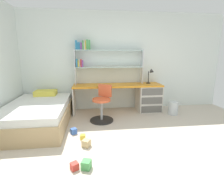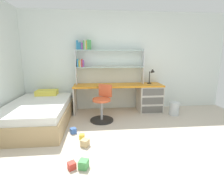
{
  "view_description": "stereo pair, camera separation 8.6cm",
  "coord_description": "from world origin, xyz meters",
  "px_view_note": "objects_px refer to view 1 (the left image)",
  "views": [
    {
      "loc": [
        -0.65,
        -1.86,
        1.46
      ],
      "look_at": [
        -0.24,
        1.57,
        0.77
      ],
      "focal_mm": 26.79,
      "sensor_mm": 36.0,
      "label": 1
    },
    {
      "loc": [
        -0.57,
        -1.87,
        1.46
      ],
      "look_at": [
        -0.24,
        1.57,
        0.77
      ],
      "focal_mm": 26.79,
      "sensor_mm": 36.0,
      "label": 2
    }
  ],
  "objects_px": {
    "swivel_chair": "(102,107)",
    "toy_block_blue_4": "(74,131)",
    "bed_platform": "(38,114)",
    "waste_bin": "(173,108)",
    "bookshelf_hutch": "(99,57)",
    "toy_block_red_2": "(74,166)",
    "toy_block_natural_3": "(86,143)",
    "desk_lamp": "(151,74)",
    "toy_block_yellow_1": "(83,137)",
    "desk": "(140,96)",
    "toy_block_green_0": "(86,165)"
  },
  "relations": [
    {
      "from": "desk",
      "to": "toy_block_yellow_1",
      "type": "height_order",
      "value": "desk"
    },
    {
      "from": "toy_block_yellow_1",
      "to": "toy_block_red_2",
      "type": "relative_size",
      "value": 0.92
    },
    {
      "from": "waste_bin",
      "to": "toy_block_natural_3",
      "type": "relative_size",
      "value": 2.83
    },
    {
      "from": "bed_platform",
      "to": "toy_block_blue_4",
      "type": "distance_m",
      "value": 0.94
    },
    {
      "from": "toy_block_yellow_1",
      "to": "toy_block_red_2",
      "type": "xyz_separation_m",
      "value": [
        -0.06,
        -0.79,
        0.0
      ]
    },
    {
      "from": "waste_bin",
      "to": "toy_block_blue_4",
      "type": "height_order",
      "value": "waste_bin"
    },
    {
      "from": "desk_lamp",
      "to": "toy_block_red_2",
      "type": "bearing_deg",
      "value": -128.79
    },
    {
      "from": "bed_platform",
      "to": "toy_block_red_2",
      "type": "bearing_deg",
      "value": -59.75
    },
    {
      "from": "bookshelf_hutch",
      "to": "toy_block_red_2",
      "type": "relative_size",
      "value": 18.85
    },
    {
      "from": "bookshelf_hutch",
      "to": "toy_block_natural_3",
      "type": "relative_size",
      "value": 15.28
    },
    {
      "from": "bookshelf_hutch",
      "to": "swivel_chair",
      "type": "relative_size",
      "value": 2.18
    },
    {
      "from": "toy_block_blue_4",
      "to": "toy_block_natural_3",
      "type": "bearing_deg",
      "value": -62.37
    },
    {
      "from": "toy_block_green_0",
      "to": "bookshelf_hutch",
      "type": "bearing_deg",
      "value": 83.03
    },
    {
      "from": "toy_block_yellow_1",
      "to": "desk",
      "type": "bearing_deg",
      "value": 43.9
    },
    {
      "from": "toy_block_yellow_1",
      "to": "bookshelf_hutch",
      "type": "bearing_deg",
      "value": 76.4
    },
    {
      "from": "desk",
      "to": "desk_lamp",
      "type": "height_order",
      "value": "desk_lamp"
    },
    {
      "from": "bed_platform",
      "to": "waste_bin",
      "type": "relative_size",
      "value": 5.83
    },
    {
      "from": "desk",
      "to": "toy_block_green_0",
      "type": "height_order",
      "value": "desk"
    },
    {
      "from": "toy_block_green_0",
      "to": "toy_block_blue_4",
      "type": "distance_m",
      "value": 1.06
    },
    {
      "from": "toy_block_natural_3",
      "to": "toy_block_blue_4",
      "type": "distance_m",
      "value": 0.54
    },
    {
      "from": "waste_bin",
      "to": "toy_block_red_2",
      "type": "bearing_deg",
      "value": -141.23
    },
    {
      "from": "toy_block_red_2",
      "to": "bookshelf_hutch",
      "type": "bearing_deg",
      "value": 79.38
    },
    {
      "from": "desk_lamp",
      "to": "desk",
      "type": "bearing_deg",
      "value": -169.8
    },
    {
      "from": "toy_block_blue_4",
      "to": "toy_block_yellow_1",
      "type": "bearing_deg",
      "value": -51.69
    },
    {
      "from": "bookshelf_hutch",
      "to": "bed_platform",
      "type": "relative_size",
      "value": 0.93
    },
    {
      "from": "swivel_chair",
      "to": "toy_block_blue_4",
      "type": "distance_m",
      "value": 0.87
    },
    {
      "from": "desk",
      "to": "toy_block_blue_4",
      "type": "distance_m",
      "value": 2.01
    },
    {
      "from": "desk_lamp",
      "to": "swivel_chair",
      "type": "bearing_deg",
      "value": -155.2
    },
    {
      "from": "desk_lamp",
      "to": "toy_block_natural_3",
      "type": "height_order",
      "value": "desk_lamp"
    },
    {
      "from": "bed_platform",
      "to": "toy_block_blue_4",
      "type": "relative_size",
      "value": 18.64
    },
    {
      "from": "toy_block_red_2",
      "to": "waste_bin",
      "type": "bearing_deg",
      "value": 38.77
    },
    {
      "from": "waste_bin",
      "to": "toy_block_yellow_1",
      "type": "height_order",
      "value": "waste_bin"
    },
    {
      "from": "swivel_chair",
      "to": "toy_block_blue_4",
      "type": "relative_size",
      "value": 7.94
    },
    {
      "from": "toy_block_red_2",
      "to": "toy_block_blue_4",
      "type": "relative_size",
      "value": 0.92
    },
    {
      "from": "desk_lamp",
      "to": "toy_block_blue_4",
      "type": "relative_size",
      "value": 3.8
    },
    {
      "from": "toy_block_blue_4",
      "to": "desk_lamp",
      "type": "bearing_deg",
      "value": 32.31
    },
    {
      "from": "swivel_chair",
      "to": "toy_block_yellow_1",
      "type": "bearing_deg",
      "value": -115.81
    },
    {
      "from": "bookshelf_hutch",
      "to": "desk_lamp",
      "type": "height_order",
      "value": "bookshelf_hutch"
    },
    {
      "from": "desk_lamp",
      "to": "waste_bin",
      "type": "relative_size",
      "value": 1.19
    },
    {
      "from": "desk_lamp",
      "to": "toy_block_yellow_1",
      "type": "bearing_deg",
      "value": -140.28
    },
    {
      "from": "toy_block_green_0",
      "to": "toy_block_natural_3",
      "type": "xyz_separation_m",
      "value": [
        -0.02,
        0.54,
        0.0
      ]
    },
    {
      "from": "waste_bin",
      "to": "toy_block_green_0",
      "type": "relative_size",
      "value": 2.84
    },
    {
      "from": "bed_platform",
      "to": "toy_block_green_0",
      "type": "relative_size",
      "value": 16.55
    },
    {
      "from": "bed_platform",
      "to": "swivel_chair",
      "type": "bearing_deg",
      "value": 3.52
    },
    {
      "from": "toy_block_yellow_1",
      "to": "desk_lamp",
      "type": "bearing_deg",
      "value": 39.72
    },
    {
      "from": "desk",
      "to": "waste_bin",
      "type": "relative_size",
      "value": 6.93
    },
    {
      "from": "bed_platform",
      "to": "toy_block_yellow_1",
      "type": "relative_size",
      "value": 22.12
    },
    {
      "from": "desk_lamp",
      "to": "toy_block_yellow_1",
      "type": "height_order",
      "value": "desk_lamp"
    },
    {
      "from": "toy_block_red_2",
      "to": "toy_block_natural_3",
      "type": "height_order",
      "value": "toy_block_natural_3"
    },
    {
      "from": "toy_block_green_0",
      "to": "desk_lamp",
      "type": "bearing_deg",
      "value": 53.7
    }
  ]
}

